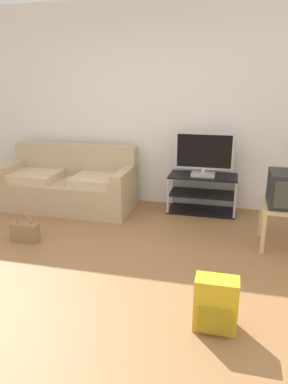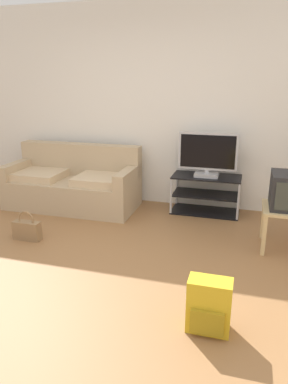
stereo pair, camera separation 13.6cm
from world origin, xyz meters
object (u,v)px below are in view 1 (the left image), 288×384
object	(u,v)px
side_table	(285,213)
handbag	(25,231)
backpack	(216,304)
flat_tv	(204,155)
couch	(69,185)
tv_stand	(202,194)
crt_tv	(288,189)

from	to	relation	value
side_table	handbag	bearing A→B (deg)	-168.62
backpack	handbag	size ratio (longest dim) A/B	1.18
backpack	handbag	bearing A→B (deg)	178.65
side_table	backpack	world-z (taller)	side_table
flat_tv	backpack	distance (m)	2.48
couch	side_table	distance (m)	2.81
flat_tv	handbag	bearing A→B (deg)	-142.14
flat_tv	backpack	size ratio (longest dim) A/B	1.89
handbag	tv_stand	bearing A→B (deg)	38.31
handbag	couch	bearing A→B (deg)	90.34
couch	handbag	world-z (taller)	couch
tv_stand	flat_tv	distance (m)	0.53
flat_tv	handbag	world-z (taller)	flat_tv
couch	side_table	bearing A→B (deg)	-12.97
crt_tv	handbag	bearing A→B (deg)	-168.30
flat_tv	backpack	bearing A→B (deg)	-82.54
couch	handbag	xyz separation A→B (m)	(0.01, -1.18, -0.20)
crt_tv	backpack	bearing A→B (deg)	-111.87
backpack	tv_stand	bearing A→B (deg)	121.04
flat_tv	side_table	world-z (taller)	flat_tv
crt_tv	handbag	xyz separation A→B (m)	(-2.73, -0.57, -0.52)
couch	flat_tv	bearing A→B (deg)	6.87
tv_stand	flat_tv	size ratio (longest dim) A/B	1.18
tv_stand	backpack	world-z (taller)	tv_stand
couch	flat_tv	distance (m)	1.88
couch	crt_tv	bearing A→B (deg)	-12.65
flat_tv	couch	bearing A→B (deg)	-173.13
flat_tv	handbag	xyz separation A→B (m)	(-1.80, -1.40, -0.67)
tv_stand	backpack	size ratio (longest dim) A/B	2.22
flat_tv	crt_tv	world-z (taller)	flat_tv
tv_stand	handbag	distance (m)	2.30
backpack	handbag	world-z (taller)	backpack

